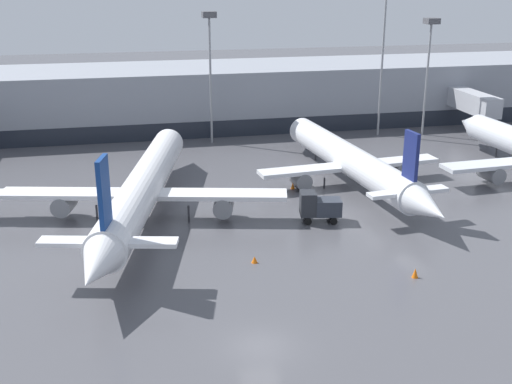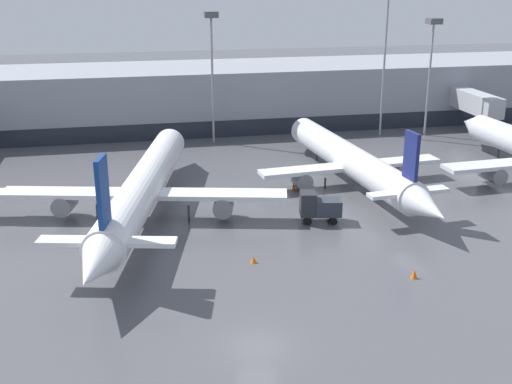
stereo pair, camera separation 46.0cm
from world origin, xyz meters
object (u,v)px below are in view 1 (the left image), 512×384
Objects in this scene: traffic_cone_3 at (415,273)px; apron_light_mast_0 at (430,42)px; parked_jet_0 at (143,188)px; service_truck_1 at (319,206)px; traffic_cone_0 at (254,260)px; apron_light_mast_5 at (210,40)px; apron_light_mast_7 at (385,20)px; traffic_cone_4 at (293,185)px; traffic_cone_1 at (132,190)px; parked_jet_5 at (350,161)px.

traffic_cone_3 is 49.13m from apron_light_mast_0.
parked_jet_0 reaches higher than service_truck_1.
traffic_cone_0 is (-7.84, -7.64, -1.30)m from service_truck_1.
apron_light_mast_5 is 0.85× the size of apron_light_mast_7.
apron_light_mast_0 is at bearing 38.46° from traffic_cone_4.
traffic_cone_0 is at bearing -64.97° from traffic_cone_1.
traffic_cone_3 is at bearing 167.08° from parked_jet_5.
parked_jet_5 is 24.09m from traffic_cone_1.
parked_jet_5 is 27.10m from apron_light_mast_5.
traffic_cone_4 reaches higher than traffic_cone_0.
traffic_cone_1 reaches higher than traffic_cone_0.
apron_light_mast_7 is (-6.33, 1.32, 2.98)m from apron_light_mast_0.
parked_jet_5 is 12.41m from service_truck_1.
parked_jet_0 is 49.36m from apron_light_mast_0.
apron_light_mast_7 is at bearing 48.67° from traffic_cone_4.
parked_jet_0 is 1.92× the size of apron_light_mast_7.
traffic_cone_4 is (8.00, 17.46, 0.11)m from traffic_cone_0.
service_truck_1 reaches higher than traffic_cone_1.
traffic_cone_4 is 32.14m from apron_light_mast_7.
traffic_cone_3 is (3.79, -12.88, -1.20)m from service_truck_1.
parked_jet_5 is at bearing 82.49° from traffic_cone_3.
apron_light_mast_5 is (2.31, 39.25, 13.64)m from traffic_cone_0.
apron_light_mast_7 is (18.68, 30.87, 14.54)m from service_truck_1.
traffic_cone_0 is 49.36m from apron_light_mast_7.
traffic_cone_1 is at bearing 20.14° from parked_jet_0.
traffic_cone_3 reaches higher than traffic_cone_0.
traffic_cone_3 is at bearing -24.24° from traffic_cone_0.
parked_jet_5 reaches higher than traffic_cone_1.
service_truck_1 is at bearing -130.24° from apron_light_mast_0.
parked_jet_0 is at bearing -83.15° from traffic_cone_1.
apron_light_mast_7 reaches higher than apron_light_mast_0.
service_truck_1 is 0.20× the size of apron_light_mast_7.
traffic_cone_0 is (-14.68, -17.94, -2.36)m from parked_jet_5.
traffic_cone_4 is (17.23, -2.30, 0.05)m from traffic_cone_1.
traffic_cone_3 is 0.04× the size of apron_light_mast_7.
parked_jet_5 is 7.07m from traffic_cone_4.
parked_jet_0 is 9.71× the size of service_truck_1.
apron_light_mast_7 is at bearing -39.15° from parked_jet_0.
parked_jet_5 is at bearing -61.67° from parked_jet_0.
traffic_cone_0 is 21.81m from traffic_cone_1.
apron_light_mast_0 reaches higher than service_truck_1.
traffic_cone_1 is 0.86× the size of traffic_cone_4.
apron_light_mast_7 is (14.89, 43.75, 15.74)m from traffic_cone_3.
apron_light_mast_7 is (35.74, 18.75, 15.78)m from traffic_cone_1.
apron_light_mast_0 reaches higher than traffic_cone_1.
traffic_cone_3 reaches higher than traffic_cone_1.
traffic_cone_0 is at bearing 135.29° from parked_jet_5.
service_truck_1 is 0.25× the size of apron_light_mast_0.
parked_jet_5 is 8.98× the size of service_truck_1.
traffic_cone_1 is 0.03× the size of apron_light_mast_7.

